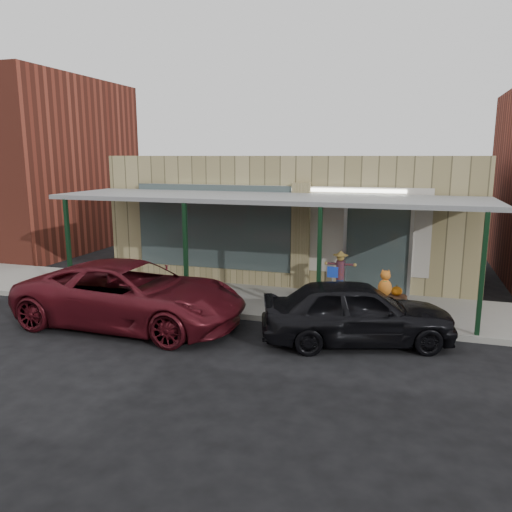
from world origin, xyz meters
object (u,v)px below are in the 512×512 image
(barrel_scarecrow, at_px, (340,285))
(barrel_pumpkin, at_px, (396,301))
(handicap_sign, at_px, (332,285))
(car_maroon, at_px, (132,294))
(parked_sedan, at_px, (357,312))

(barrel_scarecrow, relative_size, barrel_pumpkin, 1.96)
(barrel_pumpkin, distance_m, handicap_sign, 2.08)
(handicap_sign, bearing_deg, barrel_pumpkin, 40.42)
(car_maroon, bearing_deg, parked_sedan, -84.66)
(barrel_scarecrow, relative_size, handicap_sign, 1.11)
(handicap_sign, xyz_separation_m, parked_sedan, (0.75, -1.17, -0.27))
(handicap_sign, distance_m, parked_sedan, 1.41)
(parked_sedan, relative_size, car_maroon, 0.80)
(handicap_sign, bearing_deg, parked_sedan, -55.68)
(barrel_scarecrow, xyz_separation_m, parked_sedan, (0.75, -2.63, 0.09))
(barrel_scarecrow, bearing_deg, handicap_sign, -94.51)
(parked_sedan, bearing_deg, car_maroon, 77.01)
(barrel_pumpkin, distance_m, parked_sedan, 2.56)
(car_maroon, bearing_deg, handicap_sign, -70.59)
(barrel_pumpkin, distance_m, car_maroon, 6.94)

